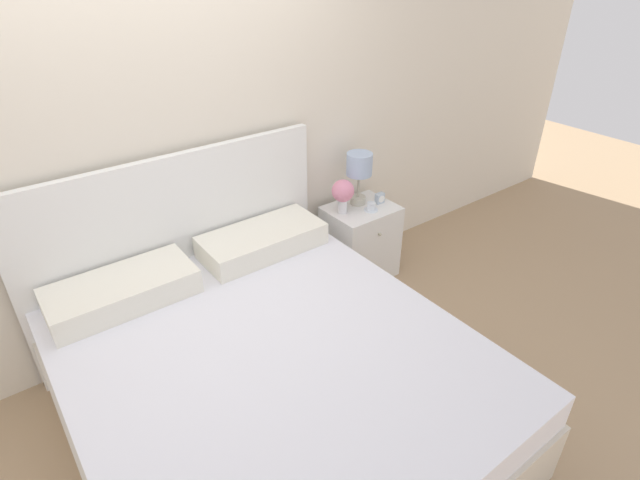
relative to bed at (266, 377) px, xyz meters
name	(u,v)px	position (x,y,z in m)	size (l,w,h in m)	color
ground_plane	(193,323)	(0.00, 0.96, -0.30)	(12.00, 12.00, 0.00)	tan
wall_back	(157,135)	(0.00, 1.03, 1.00)	(8.00, 0.06, 2.60)	silver
bed	(266,377)	(0.00, 0.00, 0.00)	(1.85, 2.09, 1.21)	beige
nightstand	(360,242)	(1.28, 0.75, -0.01)	(0.49, 0.41, 0.57)	white
table_lamp	(359,168)	(1.31, 0.82, 0.54)	(0.18, 0.18, 0.38)	beige
flower_vase	(343,192)	(1.13, 0.77, 0.43)	(0.16, 0.16, 0.25)	white
teacup	(371,207)	(1.31, 0.68, 0.30)	(0.10, 0.10, 0.06)	white
alarm_clock	(380,198)	(1.44, 0.73, 0.31)	(0.07, 0.04, 0.08)	silver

